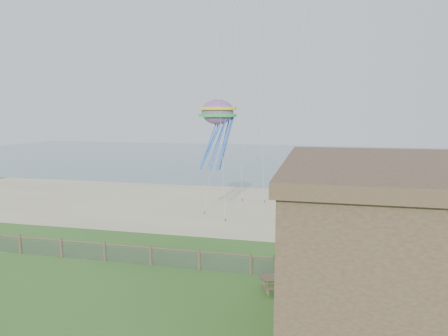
{
  "coord_description": "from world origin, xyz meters",
  "views": [
    {
      "loc": [
        6.39,
        -15.1,
        8.96
      ],
      "look_at": [
        1.0,
        8.0,
        5.72
      ],
      "focal_mm": 32.0,
      "sensor_mm": 36.0,
      "label": 1
    }
  ],
  "objects": [
    {
      "name": "ground",
      "position": [
        0.0,
        0.0,
        0.0
      ],
      "size": [
        160.0,
        160.0,
        0.0
      ],
      "primitive_type": "plane",
      "color": "#30581E",
      "rests_on": "ground"
    },
    {
      "name": "sand_beach",
      "position": [
        0.0,
        22.0,
        0.0
      ],
      "size": [
        72.0,
        20.0,
        0.02
      ],
      "primitive_type": "cube",
      "color": "tan",
      "rests_on": "ground"
    },
    {
      "name": "ocean",
      "position": [
        0.0,
        66.0,
        0.0
      ],
      "size": [
        160.0,
        68.0,
        0.02
      ],
      "primitive_type": "cube",
      "color": "slate",
      "rests_on": "ground"
    },
    {
      "name": "chainlink_fence",
      "position": [
        0.0,
        6.0,
        0.55
      ],
      "size": [
        36.2,
        0.2,
        1.25
      ],
      "primitive_type": null,
      "color": "brown",
      "rests_on": "ground"
    },
    {
      "name": "picnic_table",
      "position": [
        4.84,
        4.42,
        0.43
      ],
      "size": [
        2.41,
        2.1,
        0.86
      ],
      "primitive_type": null,
      "rotation": [
        0.0,
        0.0,
        0.32
      ],
      "color": "brown",
      "rests_on": "ground"
    },
    {
      "name": "octopus_kite",
      "position": [
        -1.3,
        15.63,
        7.48
      ],
      "size": [
        3.47,
        2.83,
        6.22
      ],
      "primitive_type": null,
      "rotation": [
        0.0,
        0.0,
        0.26
      ],
      "color": "red"
    }
  ]
}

